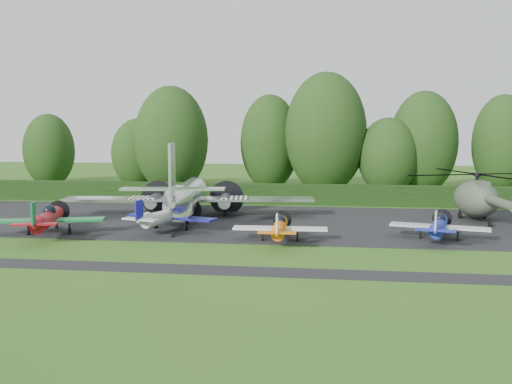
# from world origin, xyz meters

# --- Properties ---
(ground) EXTENTS (160.00, 160.00, 0.00)m
(ground) POSITION_xyz_m (0.00, 0.00, 0.00)
(ground) COLOR #2D5B19
(ground) RESTS_ON ground
(apron) EXTENTS (70.00, 18.00, 0.01)m
(apron) POSITION_xyz_m (0.00, 10.00, 0.00)
(apron) COLOR black
(apron) RESTS_ON ground
(taxiway_verge) EXTENTS (70.00, 2.00, 0.00)m
(taxiway_verge) POSITION_xyz_m (0.00, -6.00, 0.00)
(taxiway_verge) COLOR black
(taxiway_verge) RESTS_ON ground
(hedgerow) EXTENTS (90.00, 1.60, 2.00)m
(hedgerow) POSITION_xyz_m (0.00, 21.00, 0.00)
(hedgerow) COLOR black
(hedgerow) RESTS_ON ground
(transport_plane) EXTENTS (21.50, 16.49, 6.89)m
(transport_plane) POSITION_xyz_m (-5.50, 10.41, 1.92)
(transport_plane) COLOR silver
(transport_plane) RESTS_ON ground
(light_plane_red) EXTENTS (7.76, 8.16, 2.98)m
(light_plane_red) POSITION_xyz_m (-13.49, 2.04, 1.24)
(light_plane_red) COLOR maroon
(light_plane_red) RESTS_ON ground
(light_plane_white) EXTENTS (7.23, 7.60, 2.78)m
(light_plane_white) POSITION_xyz_m (-5.52, 5.10, 1.16)
(light_plane_white) COLOR silver
(light_plane_white) RESTS_ON ground
(light_plane_orange) EXTENTS (6.42, 6.75, 2.47)m
(light_plane_orange) POSITION_xyz_m (3.16, 2.03, 1.03)
(light_plane_orange) COLOR orange
(light_plane_orange) RESTS_ON ground
(light_plane_blue) EXTENTS (6.65, 6.99, 2.56)m
(light_plane_blue) POSITION_xyz_m (13.92, 3.97, 1.06)
(light_plane_blue) COLOR #1B26A2
(light_plane_blue) RESTS_ON ground
(helicopter) EXTENTS (12.36, 14.48, 3.98)m
(helicopter) POSITION_xyz_m (18.51, 12.98, 2.14)
(helicopter) COLOR #3D4938
(helicopter) RESTS_ON ground
(tree_0) EXTENTS (7.74, 7.74, 11.86)m
(tree_0) POSITION_xyz_m (17.04, 32.17, 5.92)
(tree_0) COLOR black
(tree_0) RESTS_ON ground
(tree_1) EXTENTS (6.40, 6.40, 9.37)m
(tree_1) POSITION_xyz_m (-29.37, 33.07, 4.67)
(tree_1) COLOR black
(tree_1) RESTS_ON ground
(tree_2) EXTENTS (8.44, 8.44, 12.39)m
(tree_2) POSITION_xyz_m (-11.73, 27.88, 6.18)
(tree_2) COLOR black
(tree_2) RESTS_ON ground
(tree_3) EXTENTS (7.24, 7.24, 11.66)m
(tree_3) POSITION_xyz_m (-1.01, 33.83, 5.82)
(tree_3) COLOR black
(tree_3) RESTS_ON ground
(tree_6) EXTENTS (9.42, 9.42, 14.01)m
(tree_6) POSITION_xyz_m (5.82, 30.88, 7.00)
(tree_6) COLOR black
(tree_6) RESTS_ON ground
(tree_7) EXTENTS (6.88, 6.88, 11.51)m
(tree_7) POSITION_xyz_m (26.40, 34.45, 5.74)
(tree_7) COLOR black
(tree_7) RESTS_ON ground
(tree_8) EXTENTS (6.74, 6.74, 8.79)m
(tree_8) POSITION_xyz_m (12.88, 30.22, 4.39)
(tree_8) COLOR black
(tree_8) RESTS_ON ground
(tree_9) EXTENTS (6.86, 6.86, 8.78)m
(tree_9) POSITION_xyz_m (-17.23, 32.56, 4.38)
(tree_9) COLOR black
(tree_9) RESTS_ON ground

